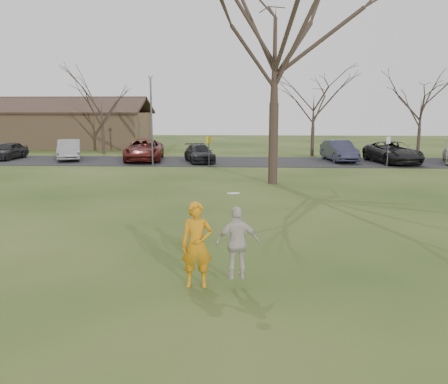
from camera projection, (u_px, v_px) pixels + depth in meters
The scene contains 16 objects.
ground at pixel (214, 293), 10.04m from camera, with size 120.00×120.00×0.00m, color #1E380F.
parking_strip at pixel (239, 162), 34.61m from camera, with size 62.00×6.50×0.04m, color black.
player_defender at pixel (197, 245), 10.26m from camera, with size 0.70×0.46×1.92m, color #C87E10.
car_0 at pixel (8, 151), 35.96m from camera, with size 1.57×3.90×1.33m, color black.
car_1 at pixel (69, 150), 35.66m from camera, with size 1.63×4.66×1.54m, color gray.
car_2 at pixel (144, 150), 35.04m from camera, with size 2.66×5.76×1.60m, color #541713.
car_3 at pixel (199, 153), 34.10m from camera, with size 1.78×4.37×1.27m, color black.
car_5 at pixel (339, 151), 34.63m from camera, with size 1.64×4.71×1.55m, color #28293D.
car_6 at pixel (393, 152), 33.46m from camera, with size 2.55×5.54×1.54m, color black.
catching_play at pixel (238, 243), 10.10m from camera, with size 1.01×0.57×1.96m.
building at pixel (49, 128), 48.09m from camera, with size 20.60×8.50×5.14m.
lamp_post at pixel (151, 108), 31.76m from camera, with size 0.34×0.34×6.27m.
sign_yellow at pixel (209, 145), 31.51m from camera, with size 0.35×0.35×2.08m.
sign_white at pixel (388, 146), 30.87m from camera, with size 0.35×0.35×2.08m.
big_tree at pixel (275, 47), 23.43m from camera, with size 9.00×9.00×14.00m, color #352821, non-canonical shape.
small_tree_row at pixel (293, 109), 38.66m from camera, with size 55.00×5.90×8.50m.
Camera 1 is at (0.72, -9.47, 3.94)m, focal length 37.17 mm.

